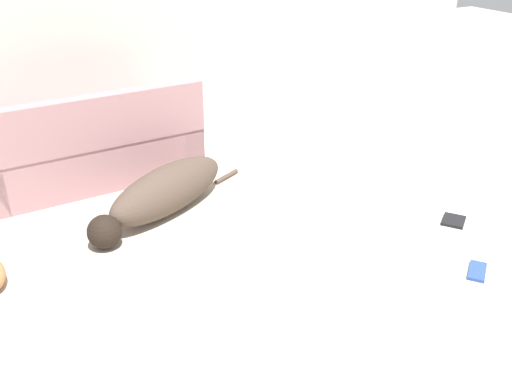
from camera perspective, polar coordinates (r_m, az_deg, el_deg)
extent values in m
cube|color=beige|center=(6.04, -8.52, 17.31)|extent=(7.82, 0.06, 2.64)
cube|color=#A3757A|center=(5.51, -16.52, 3.58)|extent=(2.02, 1.03, 0.43)
cube|color=#A3757A|center=(4.99, -15.87, 6.72)|extent=(1.97, 0.26, 0.45)
cube|color=#A3757A|center=(5.74, -8.14, 6.11)|extent=(0.25, 0.93, 0.57)
ellipsoid|color=#4C3D33|center=(4.71, -8.78, 0.26)|extent=(1.26, 0.88, 0.40)
sphere|color=black|center=(4.34, -14.91, -3.87)|extent=(0.34, 0.34, 0.26)
cylinder|color=#4C3D33|center=(5.31, -2.98, 1.55)|extent=(0.29, 0.18, 0.04)
cube|color=#28428E|center=(4.26, 21.24, -7.39)|extent=(0.26, 0.23, 0.02)
cube|color=black|center=(4.84, 19.15, -2.73)|extent=(0.27, 0.26, 0.02)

